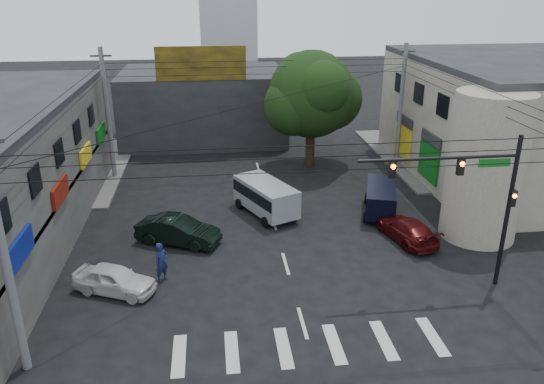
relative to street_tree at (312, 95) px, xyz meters
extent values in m
plane|color=black|center=(-4.00, -17.00, -5.47)|extent=(160.00, 160.00, 0.00)
cube|color=#514F4C|center=(-22.00, 1.00, -5.40)|extent=(16.00, 16.00, 0.15)
cube|color=#514F4C|center=(14.00, 1.00, -5.40)|extent=(16.00, 16.00, 0.15)
cube|color=gray|center=(14.00, -4.00, -1.47)|extent=(14.00, 18.00, 8.00)
cylinder|color=gray|center=(7.00, -13.00, -1.47)|extent=(4.00, 4.00, 8.00)
cube|color=#232326|center=(-8.00, 9.00, -2.47)|extent=(14.00, 10.00, 6.00)
cube|color=olive|center=(-8.00, 4.10, 1.83)|extent=(7.00, 0.30, 2.60)
cylinder|color=black|center=(0.00, 0.00, -3.27)|extent=(0.70, 0.70, 4.40)
sphere|color=black|center=(0.00, 0.00, 0.03)|extent=(6.40, 6.40, 6.40)
cylinder|color=black|center=(5.50, -18.00, -1.87)|extent=(0.20, 0.20, 7.20)
cylinder|color=black|center=(2.00, -18.00, 0.83)|extent=(7.00, 0.14, 0.14)
cube|color=black|center=(3.00, -18.00, 0.43)|extent=(0.28, 0.22, 0.75)
cube|color=black|center=(0.00, -18.00, 0.43)|extent=(0.28, 0.22, 0.75)
sphere|color=orange|center=(3.00, -18.14, 0.58)|extent=(0.20, 0.20, 0.20)
sphere|color=orange|center=(0.00, -18.14, 0.58)|extent=(0.20, 0.20, 0.20)
cube|color=#0D6114|center=(4.50, -18.00, 0.53)|extent=(1.40, 0.06, 0.35)
cylinder|color=#59595B|center=(-14.50, -21.50, -0.87)|extent=(0.32, 0.32, 9.20)
cylinder|color=#59595B|center=(-14.50, -1.00, -0.87)|extent=(0.32, 0.32, 9.20)
cylinder|color=#59595B|center=(6.50, -1.00, -0.87)|extent=(0.32, 0.32, 9.20)
imported|color=black|center=(-9.43, -12.08, -4.73)|extent=(4.88, 5.66, 1.48)
imported|color=silver|center=(-12.06, -16.66, -4.82)|extent=(4.33, 4.93, 1.30)
imported|color=#44090A|center=(2.91, -13.13, -4.84)|extent=(3.75, 5.18, 1.27)
imported|color=#131C43|center=(-10.00, -15.88, -4.50)|extent=(1.17, 1.17, 1.94)
camera|label=1|loc=(-7.41, -38.14, 7.67)|focal=35.00mm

